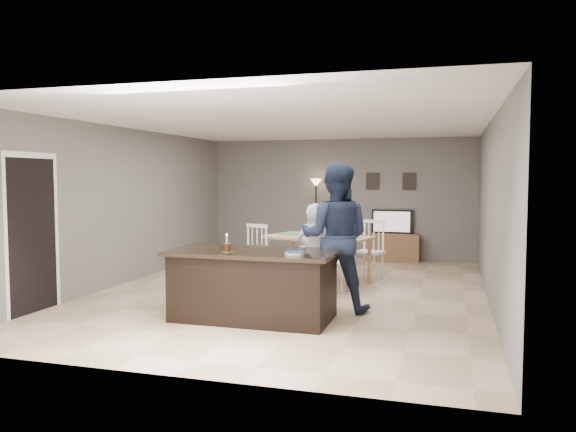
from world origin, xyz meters
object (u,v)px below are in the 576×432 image
(tv_console, at_px, (391,248))
(dining_table, at_px, (318,244))
(man, at_px, (335,237))
(plate_stack, at_px, (294,253))
(birthday_cake, at_px, (227,248))
(floor_lamp, at_px, (316,197))
(woman, at_px, (315,255))
(kitchen_island, at_px, (254,284))
(television, at_px, (392,222))

(tv_console, distance_m, dining_table, 3.09)
(man, height_order, plate_stack, man)
(birthday_cake, relative_size, dining_table, 0.10)
(tv_console, distance_m, floor_lamp, 2.03)
(woman, bearing_deg, dining_table, -69.70)
(kitchen_island, distance_m, birthday_cake, 0.62)
(television, height_order, man, man)
(birthday_cake, bearing_deg, television, 75.94)
(birthday_cake, bearing_deg, tv_console, 75.77)
(plate_stack, distance_m, dining_table, 2.94)
(television, distance_m, man, 4.89)
(man, xyz_separation_m, floor_lamp, (-1.43, 4.83, 0.38))
(woman, xyz_separation_m, dining_table, (-0.37, 1.77, -0.06))
(television, height_order, dining_table, television)
(kitchen_island, distance_m, tv_console, 5.70)
(plate_stack, distance_m, floor_lamp, 5.96)
(kitchen_island, bearing_deg, television, 77.99)
(kitchen_island, height_order, plate_stack, plate_stack)
(kitchen_island, distance_m, plate_stack, 0.81)
(kitchen_island, distance_m, floor_lamp, 5.69)
(kitchen_island, relative_size, television, 2.35)
(plate_stack, bearing_deg, floor_lamp, 100.90)
(woman, height_order, plate_stack, woman)
(dining_table, height_order, floor_lamp, floor_lamp)
(birthday_cake, height_order, plate_stack, birthday_cake)
(dining_table, bearing_deg, plate_stack, -64.94)
(kitchen_island, xyz_separation_m, plate_stack, (0.62, -0.24, 0.47))
(floor_lamp, bearing_deg, plate_stack, -79.10)
(television, bearing_deg, kitchen_island, 77.99)
(tv_console, relative_size, birthday_cake, 5.21)
(kitchen_island, bearing_deg, man, 39.51)
(tv_console, relative_size, man, 0.59)
(tv_console, xyz_separation_m, floor_lamp, (-1.71, 0.02, 1.10))
(television, distance_m, woman, 4.79)
(plate_stack, height_order, dining_table, dining_table)
(dining_table, bearing_deg, kitchen_island, -77.46)
(birthday_cake, distance_m, floor_lamp, 5.85)
(plate_stack, xyz_separation_m, dining_table, (-0.38, 2.90, -0.24))
(tv_console, height_order, plate_stack, plate_stack)
(kitchen_island, height_order, television, television)
(television, relative_size, dining_table, 0.38)
(tv_console, xyz_separation_m, man, (-0.28, -4.81, 0.72))
(man, distance_m, dining_table, 2.05)
(dining_table, bearing_deg, birthday_cake, -82.34)
(television, bearing_deg, woman, 82.82)
(tv_console, xyz_separation_m, birthday_cake, (-1.47, -5.81, 0.65))
(dining_table, bearing_deg, television, 89.61)
(woman, distance_m, birthday_cake, 1.44)
(television, xyz_separation_m, dining_table, (-0.97, -2.98, -0.18))
(kitchen_island, height_order, dining_table, dining_table)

